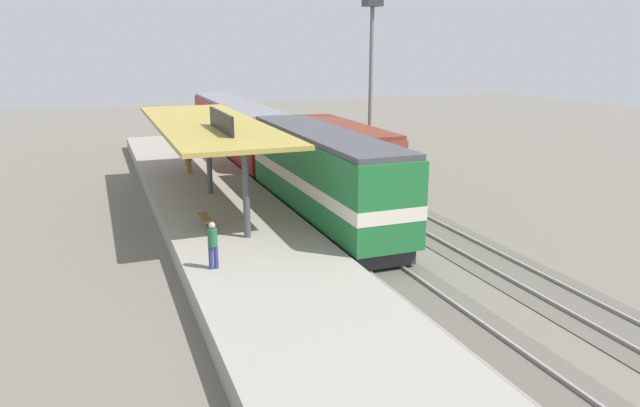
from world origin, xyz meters
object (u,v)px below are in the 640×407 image
person_waiting (213,243)px  platform_bench (205,218)px  locomotive (323,177)px  freight_car (342,151)px  light_mast (372,47)px  person_walking (189,158)px  passenger_carriage_single (237,130)px

person_waiting → platform_bench: bearing=83.2°
locomotive → platform_bench: bearing=-167.1°
locomotive → person_waiting: bearing=-136.3°
freight_car → light_mast: 7.65m
platform_bench → light_mast: (13.80, 12.43, 7.05)m
person_waiting → person_walking: size_ratio=1.00×
person_walking → person_waiting: bearing=-96.0°
locomotive → person_walking: size_ratio=8.44×
platform_bench → locomotive: size_ratio=0.12×
light_mast → person_walking: size_ratio=6.84×
freight_car → person_waiting: (-11.19, -14.71, -0.12)m
freight_car → person_walking: freight_car is taller
platform_bench → passenger_carriage_single: size_ratio=0.08×
freight_car → person_walking: 9.62m
platform_bench → passenger_carriage_single: 20.31m
locomotive → light_mast: (7.80, 11.05, 5.99)m
locomotive → freight_car: 9.60m
locomotive → light_mast: bearing=54.8°
passenger_carriage_single → platform_bench: bearing=-107.2°
locomotive → person_walking: (-4.86, 10.17, -0.56)m
platform_bench → light_mast: bearing=42.0°
platform_bench → freight_car: size_ratio=0.14×
light_mast → locomotive: bearing=-125.2°
locomotive → person_walking: 11.28m
platform_bench → passenger_carriage_single: (6.00, 19.37, 0.97)m
passenger_carriage_single → person_waiting: bearing=-105.2°
freight_car → person_waiting: freight_car is taller
freight_car → passenger_carriage_single: bearing=115.6°
platform_bench → locomotive: bearing=12.9°
locomotive → person_waiting: 9.12m
passenger_carriage_single → person_waiting: (-6.59, -24.29, -0.46)m
freight_car → person_waiting: 18.48m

